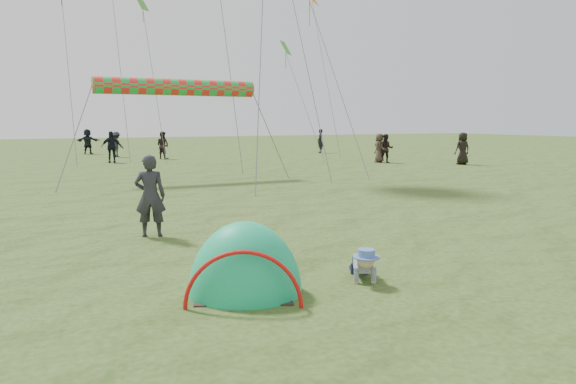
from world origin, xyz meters
name	(u,v)px	position (x,y,z in m)	size (l,w,h in m)	color
ground	(330,306)	(0.00, 0.00, 0.00)	(140.00, 140.00, 0.00)	#254814
crawling_toddler	(364,263)	(0.97, 0.68, 0.27)	(0.48, 0.69, 0.53)	black
popup_tent	(245,293)	(-0.79, 0.91, 0.00)	(1.54, 1.26, 1.99)	#179E7D
standing_adult	(150,196)	(-1.21, 5.00, 0.83)	(0.60, 0.40, 1.66)	#25242A
crowd_person_1	(163,145)	(3.83, 26.37, 0.84)	(0.82, 0.64, 1.68)	black
crowd_person_2	(111,147)	(0.61, 24.81, 0.88)	(1.03, 0.43, 1.76)	black
crowd_person_4	(379,148)	(14.19, 18.31, 0.81)	(0.79, 0.52, 1.63)	#3C2D24
crowd_person_5	(88,142)	(0.16, 33.53, 0.88)	(1.64, 0.52, 1.77)	black
crowd_person_7	(386,148)	(14.36, 17.91, 0.80)	(0.78, 0.61, 1.60)	black
crowd_person_9	(116,144)	(1.55, 29.58, 0.82)	(1.06, 0.61, 1.63)	#222329
crowd_person_10	(463,148)	(17.33, 15.17, 0.86)	(0.84, 0.55, 1.72)	black
crowd_person_12	(320,141)	(15.48, 27.25, 0.87)	(0.64, 0.42, 1.74)	black
rainbow_tube_kite	(177,87)	(1.92, 14.92, 3.63)	(0.64, 0.64, 6.26)	red
diamond_kite_3	(143,5)	(3.25, 27.98, 9.40)	(0.82, 0.82, 0.00)	green
diamond_kite_9	(286,48)	(11.42, 24.66, 6.91)	(1.01, 1.01, 0.00)	green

